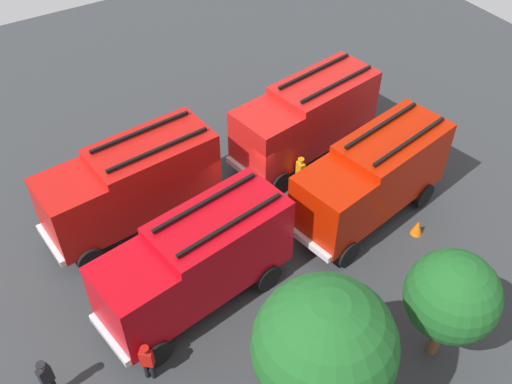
% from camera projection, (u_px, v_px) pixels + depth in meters
% --- Properties ---
extents(ground_plane, '(46.24, 46.24, 0.00)m').
position_uv_depth(ground_plane, '(256.00, 216.00, 24.59)').
color(ground_plane, '#2D3033').
extents(fire_truck_0, '(7.49, 3.65, 3.88)m').
position_uv_depth(fire_truck_0, '(306.00, 117.00, 26.12)').
color(fire_truck_0, red).
rests_on(fire_truck_0, ground).
extents(fire_truck_1, '(7.39, 3.27, 3.88)m').
position_uv_depth(fire_truck_1, '(131.00, 183.00, 22.90)').
color(fire_truck_1, '#B2110E').
rests_on(fire_truck_1, ground).
extents(fire_truck_2, '(7.52, 3.79, 3.88)m').
position_uv_depth(fire_truck_2, '(372.00, 177.00, 23.18)').
color(fire_truck_2, '#AC1602').
rests_on(fire_truck_2, ground).
extents(fire_truck_3, '(7.49, 3.63, 3.88)m').
position_uv_depth(fire_truck_3, '(196.00, 261.00, 20.00)').
color(fire_truck_3, '#B40610').
rests_on(fire_truck_3, ground).
extents(firefighter_0, '(0.28, 0.44, 1.71)m').
position_uv_depth(firefighter_0, '(300.00, 172.00, 25.20)').
color(firefighter_0, black).
rests_on(firefighter_0, ground).
extents(firefighter_1, '(0.48, 0.45, 1.72)m').
position_uv_depth(firefighter_1, '(147.00, 361.00, 18.50)').
color(firefighter_1, black).
rests_on(firefighter_1, ground).
extents(firefighter_2, '(0.48, 0.37, 1.84)m').
position_uv_depth(firefighter_2, '(47.00, 378.00, 18.00)').
color(firefighter_2, black).
rests_on(firefighter_2, ground).
extents(tree_0, '(2.97, 2.97, 4.60)m').
position_uv_depth(tree_0, '(452.00, 297.00, 17.74)').
color(tree_0, brown).
rests_on(tree_0, ground).
extents(tree_1, '(3.95, 3.95, 6.13)m').
position_uv_depth(tree_1, '(324.00, 347.00, 15.29)').
color(tree_1, brown).
rests_on(tree_1, ground).
extents(traffic_cone_0, '(0.47, 0.47, 0.68)m').
position_uv_depth(traffic_cone_0, '(272.00, 120.00, 29.03)').
color(traffic_cone_0, '#F2600C').
rests_on(traffic_cone_0, ground).
extents(traffic_cone_1, '(0.49, 0.49, 0.69)m').
position_uv_depth(traffic_cone_1, '(417.00, 227.00, 23.63)').
color(traffic_cone_1, '#F2600C').
rests_on(traffic_cone_1, ground).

